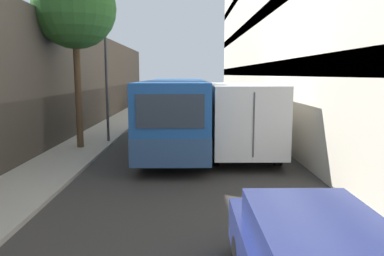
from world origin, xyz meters
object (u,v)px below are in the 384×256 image
Objects in this scene: street_tree_left at (75,8)px; street_lamp at (105,38)px; box_truck at (238,114)px; bus at (176,112)px.

street_lamp is at bearing 59.22° from street_tree_left.
box_truck is 1.06× the size of street_tree_left.
street_lamp is at bearing 164.84° from bus.
street_tree_left is (-6.75, 0.34, 4.36)m from box_truck.
bus is at bearing -15.16° from street_lamp.
bus is at bearing 8.36° from street_tree_left.
bus is 1.63× the size of street_lamp.
bus is 6.03m from street_tree_left.
box_truck is 8.05m from street_tree_left.
box_truck is 6.97m from street_lamp.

